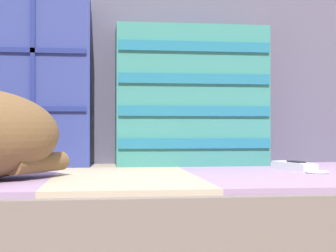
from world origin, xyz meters
TOP-DOWN VIEW (x-y plane):
  - sofa_backrest at (0.00, 0.48)m, footprint 1.77×0.14m
  - throw_pillow_quilted at (-0.14, 0.33)m, footprint 0.41×0.14m
  - throw_pillow_striped at (0.33, 0.33)m, footprint 0.39×0.14m
  - game_remote_far at (0.53, 0.13)m, footprint 0.08×0.19m

SIDE VIEW (x-z plane):
  - game_remote_far at x=0.53m, z-range 0.41..0.43m
  - throw_pillow_striped at x=0.33m, z-range 0.41..0.77m
  - throw_pillow_quilted at x=-0.14m, z-range 0.41..0.84m
  - sofa_backrest at x=0.00m, z-range 0.41..0.98m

